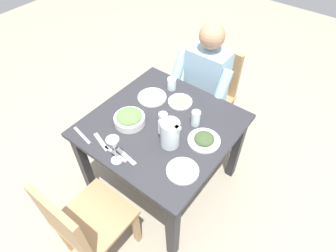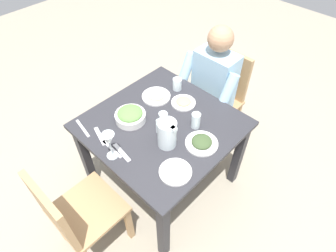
{
  "view_description": "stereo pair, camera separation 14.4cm",
  "coord_description": "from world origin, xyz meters",
  "px_view_note": "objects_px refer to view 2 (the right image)",
  "views": [
    {
      "loc": [
        -0.84,
        1.02,
        2.09
      ],
      "look_at": [
        -0.04,
        -0.02,
        0.69
      ],
      "focal_mm": 30.29,
      "sensor_mm": 36.0,
      "label": 1
    },
    {
      "loc": [
        -0.95,
        0.93,
        2.09
      ],
      "look_at": [
        -0.04,
        -0.02,
        0.69
      ],
      "focal_mm": 30.29,
      "sensor_mm": 36.0,
      "label": 2
    }
  ],
  "objects_px": {
    "water_glass_near_right": "(163,119)",
    "water_glass_far_right": "(177,84)",
    "chair_near": "(220,94)",
    "wine_glass": "(109,141)",
    "diner_near": "(207,92)",
    "plate_dolmas": "(202,142)",
    "salad_bowl": "(130,115)",
    "dining_table": "(162,134)",
    "plate_yoghurt": "(175,171)",
    "plate_fries": "(183,102)",
    "water_pitcher": "(167,134)",
    "water_glass_far_left": "(196,120)",
    "chair_far": "(74,214)",
    "plate_beans": "(156,96)"
  },
  "relations": [
    {
      "from": "salad_bowl",
      "to": "water_glass_far_left",
      "type": "xyz_separation_m",
      "value": [
        -0.36,
        -0.26,
        0.01
      ]
    },
    {
      "from": "chair_far",
      "to": "plate_yoghurt",
      "type": "relative_size",
      "value": 4.43
    },
    {
      "from": "water_glass_near_right",
      "to": "water_glass_far_right",
      "type": "xyz_separation_m",
      "value": [
        0.18,
        -0.34,
        -0.0
      ]
    },
    {
      "from": "water_pitcher",
      "to": "water_glass_far_right",
      "type": "distance_m",
      "value": 0.55
    },
    {
      "from": "wine_glass",
      "to": "diner_near",
      "type": "bearing_deg",
      "value": -89.03
    },
    {
      "from": "diner_near",
      "to": "water_glass_near_right",
      "type": "xyz_separation_m",
      "value": [
        -0.05,
        0.55,
        0.13
      ]
    },
    {
      "from": "water_glass_far_right",
      "to": "plate_beans",
      "type": "bearing_deg",
      "value": 74.86
    },
    {
      "from": "plate_yoghurt",
      "to": "water_pitcher",
      "type": "bearing_deg",
      "value": -33.47
    },
    {
      "from": "wine_glass",
      "to": "plate_dolmas",
      "type": "bearing_deg",
      "value": -126.83
    },
    {
      "from": "water_glass_far_right",
      "to": "wine_glass",
      "type": "bearing_deg",
      "value": 101.19
    },
    {
      "from": "plate_fries",
      "to": "wine_glass",
      "type": "bearing_deg",
      "value": 90.18
    },
    {
      "from": "plate_yoghurt",
      "to": "wine_glass",
      "type": "relative_size",
      "value": 0.98
    },
    {
      "from": "chair_far",
      "to": "water_glass_near_right",
      "type": "bearing_deg",
      "value": -90.98
    },
    {
      "from": "chair_near",
      "to": "wine_glass",
      "type": "bearing_deg",
      "value": 90.8
    },
    {
      "from": "plate_yoghurt",
      "to": "plate_fries",
      "type": "height_order",
      "value": "plate_yoghurt"
    },
    {
      "from": "dining_table",
      "to": "plate_dolmas",
      "type": "relative_size",
      "value": 4.5
    },
    {
      "from": "salad_bowl",
      "to": "plate_yoghurt",
      "type": "height_order",
      "value": "salad_bowl"
    },
    {
      "from": "water_glass_far_right",
      "to": "dining_table",
      "type": "bearing_deg",
      "value": 116.71
    },
    {
      "from": "plate_dolmas",
      "to": "water_glass_near_right",
      "type": "xyz_separation_m",
      "value": [
        0.3,
        0.04,
        0.03
      ]
    },
    {
      "from": "diner_near",
      "to": "dining_table",
      "type": "bearing_deg",
      "value": 94.23
    },
    {
      "from": "diner_near",
      "to": "plate_dolmas",
      "type": "bearing_deg",
      "value": 124.59
    },
    {
      "from": "chair_far",
      "to": "plate_yoghurt",
      "type": "bearing_deg",
      "value": -122.67
    },
    {
      "from": "water_pitcher",
      "to": "water_glass_far_left",
      "type": "height_order",
      "value": "water_pitcher"
    },
    {
      "from": "water_glass_near_right",
      "to": "plate_beans",
      "type": "bearing_deg",
      "value": -34.79
    },
    {
      "from": "chair_near",
      "to": "water_glass_far_left",
      "type": "bearing_deg",
      "value": 109.69
    },
    {
      "from": "chair_near",
      "to": "chair_far",
      "type": "relative_size",
      "value": 1.0
    },
    {
      "from": "plate_yoghurt",
      "to": "wine_glass",
      "type": "distance_m",
      "value": 0.42
    },
    {
      "from": "plate_yoghurt",
      "to": "water_glass_far_right",
      "type": "bearing_deg",
      "value": -48.26
    },
    {
      "from": "chair_near",
      "to": "plate_yoghurt",
      "type": "bearing_deg",
      "value": 110.95
    },
    {
      "from": "plate_beans",
      "to": "plate_yoghurt",
      "type": "height_order",
      "value": "plate_yoghurt"
    },
    {
      "from": "chair_near",
      "to": "wine_glass",
      "type": "xyz_separation_m",
      "value": [
        -0.02,
        1.16,
        0.36
      ]
    },
    {
      "from": "plate_yoghurt",
      "to": "wine_glass",
      "type": "xyz_separation_m",
      "value": [
        0.36,
        0.18,
        0.13
      ]
    },
    {
      "from": "plate_dolmas",
      "to": "diner_near",
      "type": "bearing_deg",
      "value": -55.41
    },
    {
      "from": "chair_near",
      "to": "salad_bowl",
      "type": "xyz_separation_m",
      "value": [
        0.14,
        0.88,
        0.27
      ]
    },
    {
      "from": "dining_table",
      "to": "plate_yoghurt",
      "type": "xyz_separation_m",
      "value": [
        -0.34,
        0.23,
        0.12
      ]
    },
    {
      "from": "chair_far",
      "to": "plate_dolmas",
      "type": "height_order",
      "value": "chair_far"
    },
    {
      "from": "chair_near",
      "to": "salad_bowl",
      "type": "bearing_deg",
      "value": 81.18
    },
    {
      "from": "salad_bowl",
      "to": "plate_dolmas",
      "type": "relative_size",
      "value": 1.0
    },
    {
      "from": "plate_fries",
      "to": "water_glass_near_right",
      "type": "bearing_deg",
      "value": 98.29
    },
    {
      "from": "dining_table",
      "to": "salad_bowl",
      "type": "distance_m",
      "value": 0.26
    },
    {
      "from": "chair_near",
      "to": "plate_dolmas",
      "type": "height_order",
      "value": "chair_near"
    },
    {
      "from": "water_glass_far_left",
      "to": "plate_yoghurt",
      "type": "bearing_deg",
      "value": 113.04
    },
    {
      "from": "plate_beans",
      "to": "plate_dolmas",
      "type": "distance_m",
      "value": 0.54
    },
    {
      "from": "dining_table",
      "to": "plate_beans",
      "type": "xyz_separation_m",
      "value": [
        0.22,
        -0.17,
        0.12
      ]
    },
    {
      "from": "dining_table",
      "to": "salad_bowl",
      "type": "xyz_separation_m",
      "value": [
        0.18,
        0.12,
        0.15
      ]
    },
    {
      "from": "plate_beans",
      "to": "plate_yoghurt",
      "type": "distance_m",
      "value": 0.68
    },
    {
      "from": "plate_yoghurt",
      "to": "water_glass_far_right",
      "type": "distance_m",
      "value": 0.76
    },
    {
      "from": "wine_glass",
      "to": "water_pitcher",
      "type": "bearing_deg",
      "value": -120.13
    },
    {
      "from": "plate_yoghurt",
      "to": "chair_far",
      "type": "bearing_deg",
      "value": 57.33
    },
    {
      "from": "water_glass_far_right",
      "to": "wine_glass",
      "type": "height_order",
      "value": "wine_glass"
    }
  ]
}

